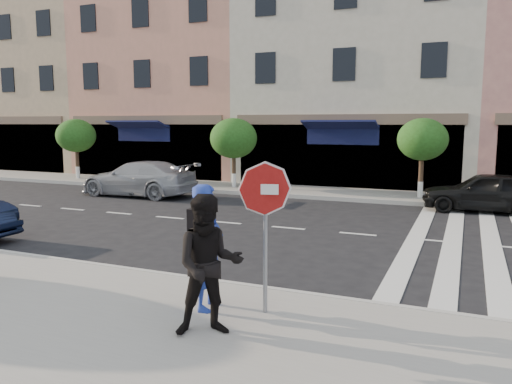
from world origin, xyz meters
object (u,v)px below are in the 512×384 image
car_far_left (138,179)px  car_far_mid (486,192)px  photographer (208,247)px  walker (209,265)px  stop_sign (265,203)px

car_far_left → car_far_mid: car_far_left is taller
photographer → car_far_mid: 12.57m
walker → car_far_left: walker is taller
stop_sign → photographer: bearing=175.2°
walker → car_far_left: 14.59m
car_far_left → walker: bearing=40.2°
car_far_left → photographer: bearing=40.9°
car_far_left → car_far_mid: 13.16m
photographer → car_far_mid: photographer is taller
walker → car_far_left: size_ratio=0.39×
photographer → walker: 0.96m
photographer → car_far_left: size_ratio=0.39×
stop_sign → photographer: size_ratio=1.19×
walker → car_far_mid: 13.22m
photographer → car_far_left: bearing=33.1°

